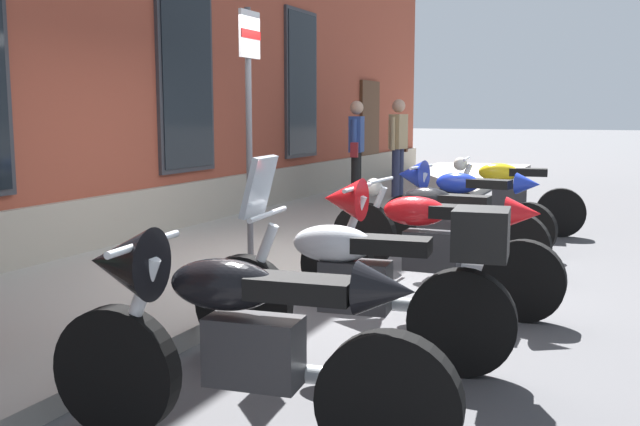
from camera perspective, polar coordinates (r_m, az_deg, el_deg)
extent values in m
plane|color=#424244|center=(6.97, -0.14, -5.39)|extent=(140.00, 140.00, 0.00)
cube|color=gray|center=(7.58, -9.40, -3.90)|extent=(30.59, 2.66, 0.13)
cube|color=gray|center=(8.29, -16.95, -1.14)|extent=(24.59, 0.10, 0.70)
cube|color=#2D2D33|center=(9.62, -10.57, 10.72)|extent=(1.22, 0.06, 2.52)
cube|color=black|center=(9.60, -10.42, 10.73)|extent=(1.10, 0.03, 2.40)
cube|color=#2D2D33|center=(12.68, -1.52, 10.13)|extent=(1.22, 0.06, 2.52)
cube|color=black|center=(12.67, -1.39, 10.13)|extent=(1.10, 0.03, 2.40)
cube|color=#472B19|center=(15.93, 3.91, 6.23)|extent=(1.10, 0.08, 2.30)
cylinder|color=black|center=(3.80, -15.73, -11.95)|extent=(0.19, 0.67, 0.66)
cylinder|color=black|center=(3.29, 5.44, -14.80)|extent=(0.19, 0.67, 0.66)
cylinder|color=silver|center=(3.66, -14.56, -8.25)|extent=(0.10, 0.33, 0.66)
cube|color=#28282B|center=(3.41, -5.22, -10.78)|extent=(0.27, 0.46, 0.32)
ellipsoid|color=black|center=(3.38, -7.65, -5.61)|extent=(0.31, 0.55, 0.24)
cube|color=black|center=(3.24, -1.51, -5.95)|extent=(0.27, 0.50, 0.10)
cylinder|color=silver|center=(3.54, -13.67, -2.36)|extent=(0.62, 0.10, 0.04)
cylinder|color=silver|center=(3.46, 0.29, -12.73)|extent=(0.14, 0.46, 0.09)
cone|color=black|center=(3.62, -15.39, -3.79)|extent=(0.39, 0.38, 0.36)
cone|color=black|center=(3.14, 5.20, -6.07)|extent=(0.27, 0.28, 0.24)
cylinder|color=black|center=(4.89, -6.05, -7.17)|extent=(0.19, 0.67, 0.67)
cylinder|color=black|center=(4.53, 11.12, -8.48)|extent=(0.19, 0.67, 0.67)
cylinder|color=silver|center=(4.79, -4.99, -4.41)|extent=(0.10, 0.31, 0.62)
cube|color=#28282B|center=(4.60, 2.81, -5.77)|extent=(0.27, 0.46, 0.32)
ellipsoid|color=#B7BABF|center=(4.59, 1.02, -2.43)|extent=(0.31, 0.55, 0.24)
cube|color=black|center=(4.50, 5.68, -2.55)|extent=(0.27, 0.50, 0.10)
cylinder|color=silver|center=(4.70, -4.14, -0.10)|extent=(0.62, 0.10, 0.04)
cylinder|color=silver|center=(4.69, 6.75, -7.21)|extent=(0.14, 0.46, 0.09)
cube|color=#B2BCC6|center=(4.70, -4.84, 2.10)|extent=(0.37, 0.18, 0.40)
cube|color=black|center=(4.40, 12.60, -1.60)|extent=(0.39, 0.36, 0.30)
cylinder|color=black|center=(6.18, 1.37, -4.08)|extent=(0.12, 0.64, 0.64)
cylinder|color=black|center=(5.80, 15.76, -5.17)|extent=(0.12, 0.64, 0.64)
cylinder|color=silver|center=(6.09, 2.25, -1.64)|extent=(0.07, 0.33, 0.67)
cube|color=#28282B|center=(5.89, 8.84, -2.97)|extent=(0.22, 0.44, 0.32)
ellipsoid|color=red|center=(5.88, 7.49, 0.15)|extent=(0.26, 0.52, 0.24)
cube|color=black|center=(5.79, 11.11, 0.05)|extent=(0.22, 0.48, 0.10)
cylinder|color=silver|center=(6.01, 2.98, 2.01)|extent=(0.62, 0.04, 0.04)
cylinder|color=silver|center=(5.97, 11.89, -4.18)|extent=(0.09, 0.45, 0.09)
cone|color=red|center=(6.07, 1.82, 1.12)|extent=(0.36, 0.34, 0.36)
cone|color=red|center=(5.71, 15.76, 0.00)|extent=(0.24, 0.26, 0.24)
cylinder|color=black|center=(7.54, 3.52, -1.76)|extent=(0.15, 0.68, 0.68)
cylinder|color=black|center=(7.10, 15.10, -2.62)|extent=(0.15, 0.68, 0.68)
cylinder|color=silver|center=(7.46, 4.24, -0.07)|extent=(0.08, 0.30, 0.59)
cube|color=#28282B|center=(7.24, 9.54, -0.82)|extent=(0.24, 0.45, 0.32)
ellipsoid|color=black|center=(7.25, 8.45, 1.07)|extent=(0.28, 0.53, 0.24)
cube|color=black|center=(7.14, 11.35, 0.98)|extent=(0.24, 0.49, 0.10)
cylinder|color=silver|center=(7.40, 4.84, 2.58)|extent=(0.62, 0.06, 0.04)
cylinder|color=silver|center=(7.29, 12.05, -1.85)|extent=(0.11, 0.45, 0.09)
sphere|color=silver|center=(7.43, 4.26, 2.07)|extent=(0.18, 0.18, 0.18)
cylinder|color=black|center=(8.84, 6.85, -0.56)|extent=(0.21, 0.63, 0.62)
cylinder|color=black|center=(8.34, 16.11, -1.32)|extent=(0.21, 0.63, 0.62)
cylinder|color=silver|center=(8.76, 7.47, 1.12)|extent=(0.11, 0.33, 0.66)
cube|color=#28282B|center=(8.52, 11.69, 0.24)|extent=(0.28, 0.47, 0.32)
ellipsoid|color=#192D9E|center=(8.54, 10.80, 2.34)|extent=(0.33, 0.55, 0.24)
cube|color=black|center=(8.41, 13.22, 2.26)|extent=(0.28, 0.51, 0.10)
cylinder|color=silver|center=(8.69, 8.00, 3.62)|extent=(0.62, 0.12, 0.04)
cylinder|color=silver|center=(8.56, 13.83, -0.68)|extent=(0.15, 0.46, 0.09)
cone|color=#192D9E|center=(8.76, 7.21, 3.01)|extent=(0.40, 0.39, 0.36)
cone|color=#192D9E|center=(8.28, 16.11, 2.21)|extent=(0.27, 0.29, 0.24)
cylinder|color=black|center=(9.97, 10.35, 0.35)|extent=(0.19, 0.64, 0.63)
cylinder|color=black|center=(9.91, 18.45, 0.03)|extent=(0.19, 0.64, 0.63)
cylinder|color=silver|center=(9.92, 10.97, 1.93)|extent=(0.11, 0.34, 0.68)
cube|color=#28282B|center=(9.89, 14.72, 1.22)|extent=(0.27, 0.46, 0.32)
ellipsoid|color=gold|center=(9.86, 13.91, 3.14)|extent=(0.32, 0.55, 0.24)
cube|color=black|center=(9.85, 16.12, 3.11)|extent=(0.27, 0.50, 0.10)
cylinder|color=silver|center=(9.88, 11.49, 4.21)|extent=(0.62, 0.11, 0.04)
cylinder|color=silver|center=(10.02, 16.43, 0.48)|extent=(0.14, 0.46, 0.09)
sphere|color=silver|center=(9.90, 11.02, 3.82)|extent=(0.18, 0.18, 0.18)
cylinder|color=black|center=(12.15, 2.95, 2.90)|extent=(0.14, 0.14, 0.83)
cylinder|color=black|center=(11.97, 2.80, 2.83)|extent=(0.14, 0.14, 0.83)
cube|color=#2D478C|center=(12.02, 2.90, 6.23)|extent=(0.43, 0.27, 0.59)
sphere|color=tan|center=(12.02, 2.91, 8.31)|extent=(0.22, 0.22, 0.22)
cylinder|color=#2D478C|center=(12.27, 3.10, 6.12)|extent=(0.09, 0.09, 0.56)
cylinder|color=#2D478C|center=(11.78, 2.69, 6.05)|extent=(0.09, 0.09, 0.56)
cube|color=maroon|center=(11.71, 2.72, 5.00)|extent=(0.10, 0.13, 0.24)
cylinder|color=#2D3351|center=(12.74, 5.99, 3.14)|extent=(0.14, 0.14, 0.85)
cylinder|color=#2D3351|center=(12.90, 6.31, 3.20)|extent=(0.14, 0.14, 0.85)
cube|color=tan|center=(12.78, 6.20, 6.41)|extent=(0.42, 0.24, 0.60)
sphere|color=tan|center=(12.78, 6.23, 8.41)|extent=(0.23, 0.23, 0.23)
cylinder|color=tan|center=(12.55, 5.75, 6.26)|extent=(0.09, 0.09, 0.57)
cylinder|color=tan|center=(13.01, 6.63, 6.30)|extent=(0.09, 0.09, 0.57)
cube|color=#592D19|center=(13.09, 6.65, 5.34)|extent=(0.09, 0.13, 0.24)
cylinder|color=#4C4C51|center=(7.01, -5.62, 5.89)|extent=(0.06, 0.06, 2.45)
cube|color=white|center=(7.04, -5.58, 13.85)|extent=(0.36, 0.03, 0.44)
cube|color=red|center=(7.03, -5.47, 13.86)|extent=(0.36, 0.01, 0.08)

